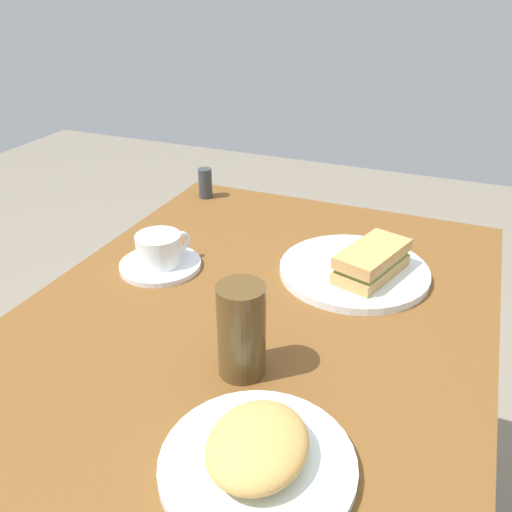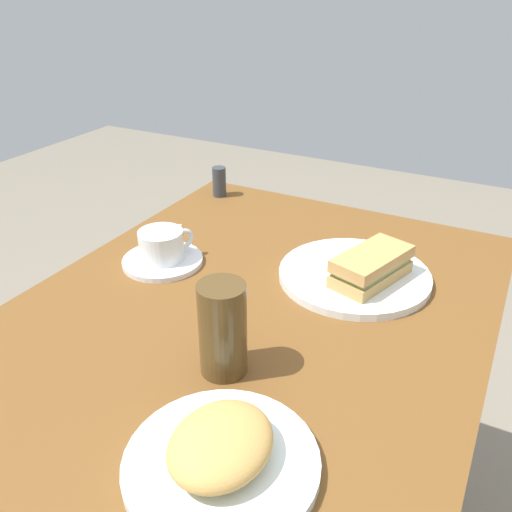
% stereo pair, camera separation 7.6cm
% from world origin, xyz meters
% --- Properties ---
extents(dining_table, '(1.08, 0.72, 0.75)m').
position_xyz_m(dining_table, '(0.00, 0.00, 0.63)').
color(dining_table, brown).
rests_on(dining_table, ground_plane).
extents(sandwich_plate, '(0.26, 0.26, 0.01)m').
position_xyz_m(sandwich_plate, '(-0.24, 0.12, 0.76)').
color(sandwich_plate, white).
rests_on(sandwich_plate, dining_table).
extents(sandwich_front, '(0.16, 0.11, 0.05)m').
position_xyz_m(sandwich_front, '(-0.22, 0.15, 0.79)').
color(sandwich_front, tan).
rests_on(sandwich_front, sandwich_plate).
extents(coffee_saucer, '(0.15, 0.15, 0.01)m').
position_xyz_m(coffee_saucer, '(-0.13, -0.21, 0.76)').
color(coffee_saucer, white).
rests_on(coffee_saucer, dining_table).
extents(coffee_cup, '(0.10, 0.08, 0.05)m').
position_xyz_m(coffee_cup, '(-0.13, -0.21, 0.79)').
color(coffee_cup, white).
rests_on(coffee_cup, coffee_saucer).
extents(spoon, '(0.10, 0.05, 0.01)m').
position_xyz_m(spoon, '(-0.20, -0.24, 0.76)').
color(spoon, silver).
rests_on(spoon, coffee_saucer).
extents(side_plate, '(0.22, 0.22, 0.01)m').
position_xyz_m(side_plate, '(0.22, 0.12, 0.76)').
color(side_plate, white).
rests_on(side_plate, dining_table).
extents(side_food_pile, '(0.13, 0.11, 0.04)m').
position_xyz_m(side_food_pile, '(0.22, 0.12, 0.79)').
color(side_food_pile, tan).
rests_on(side_food_pile, side_plate).
extents(salt_shaker, '(0.03, 0.03, 0.07)m').
position_xyz_m(salt_shaker, '(-0.46, -0.29, 0.79)').
color(salt_shaker, '#33383D').
rests_on(salt_shaker, dining_table).
extents(drinking_glass, '(0.06, 0.06, 0.13)m').
position_xyz_m(drinking_glass, '(0.08, 0.04, 0.82)').
color(drinking_glass, '#513A1D').
rests_on(drinking_glass, dining_table).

